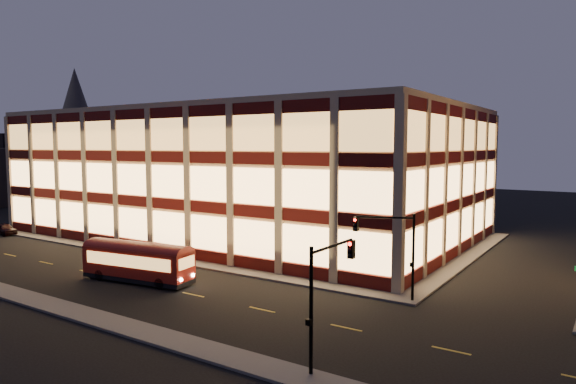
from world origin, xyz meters
The scene contains 11 objects.
ground centered at (0.00, 0.00, 0.00)m, with size 200.00×200.00×0.00m, color black.
sidewalk_office_south centered at (-3.00, 1.00, 0.07)m, with size 54.00×2.00×0.15m, color #514F4C.
sidewalk_office_east centered at (23.00, 17.00, 0.07)m, with size 2.00×30.00×0.15m, color #514F4C.
sidewalk_near centered at (0.00, -13.00, 0.07)m, with size 100.00×2.00×0.15m, color #514F4C.
office_building centered at (-2.91, 16.91, 7.25)m, with size 50.45×30.45×14.50m.
church_tower centered at (-70.00, 40.00, 9.00)m, with size 5.00×5.00×18.00m, color #2D2621.
church_spire centered at (-70.00, 40.00, 23.00)m, with size 6.00×6.00×10.00m, color #4C473F.
traffic_signal_far centered at (22.21, 0.24, 4.11)m, with size 3.79×1.87×6.00m.
traffic_signal_near centered at (23.50, -11.03, 4.13)m, with size 0.32×4.45×6.00m.
trolley_bus centered at (3.90, -5.69, 1.72)m, with size 9.39×3.57×3.10m.
parked_car_0 centered at (-26.00, -0.16, 0.67)m, with size 1.58×3.94×1.34m, color black.
Camera 1 is at (34.97, -31.85, 10.47)m, focal length 32.00 mm.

